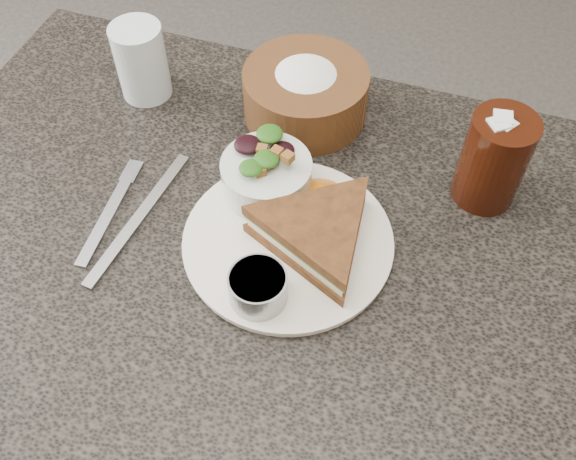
# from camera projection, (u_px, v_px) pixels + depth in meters

# --- Properties ---
(floor) EXTENTS (6.00, 6.00, 0.00)m
(floor) POSITION_uv_depth(u_px,v_px,m) (275.00, 444.00, 1.39)
(floor) COLOR #494644
(floor) RESTS_ON ground
(dining_table) EXTENTS (1.00, 0.70, 0.75)m
(dining_table) POSITION_uv_depth(u_px,v_px,m) (271.00, 372.00, 1.09)
(dining_table) COLOR black
(dining_table) RESTS_ON floor
(dinner_plate) EXTENTS (0.26, 0.26, 0.01)m
(dinner_plate) POSITION_uv_depth(u_px,v_px,m) (288.00, 242.00, 0.79)
(dinner_plate) COLOR silver
(dinner_plate) RESTS_ON dining_table
(sandwich) EXTENTS (0.25, 0.25, 0.05)m
(sandwich) POSITION_uv_depth(u_px,v_px,m) (318.00, 233.00, 0.76)
(sandwich) COLOR brown
(sandwich) RESTS_ON dinner_plate
(salad_bowl) EXTENTS (0.13, 0.13, 0.07)m
(salad_bowl) POSITION_uv_depth(u_px,v_px,m) (266.00, 172.00, 0.81)
(salad_bowl) COLOR silver
(salad_bowl) RESTS_ON dinner_plate
(dressing_ramekin) EXTENTS (0.07, 0.07, 0.04)m
(dressing_ramekin) POSITION_uv_depth(u_px,v_px,m) (258.00, 288.00, 0.72)
(dressing_ramekin) COLOR gray
(dressing_ramekin) RESTS_ON dinner_plate
(orange_wedge) EXTENTS (0.10, 0.10, 0.03)m
(orange_wedge) POSITION_uv_depth(u_px,v_px,m) (321.00, 191.00, 0.81)
(orange_wedge) COLOR orange
(orange_wedge) RESTS_ON dinner_plate
(fork) EXTENTS (0.03, 0.16, 0.00)m
(fork) POSITION_uv_depth(u_px,v_px,m) (107.00, 217.00, 0.82)
(fork) COLOR #9CA1AD
(fork) RESTS_ON dining_table
(knife) EXTENTS (0.04, 0.23, 0.00)m
(knife) POSITION_uv_depth(u_px,v_px,m) (139.00, 217.00, 0.82)
(knife) COLOR #98989A
(knife) RESTS_ON dining_table
(bread_basket) EXTENTS (0.21, 0.21, 0.10)m
(bread_basket) POSITION_uv_depth(u_px,v_px,m) (306.00, 87.00, 0.89)
(bread_basket) COLOR brown
(bread_basket) RESTS_ON dining_table
(cola_glass) EXTENTS (0.09, 0.09, 0.14)m
(cola_glass) POSITION_uv_depth(u_px,v_px,m) (495.00, 156.00, 0.79)
(cola_glass) COLOR black
(cola_glass) RESTS_ON dining_table
(water_glass) EXTENTS (0.09, 0.09, 0.11)m
(water_glass) POSITION_uv_depth(u_px,v_px,m) (141.00, 61.00, 0.92)
(water_glass) COLOR silver
(water_glass) RESTS_ON dining_table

